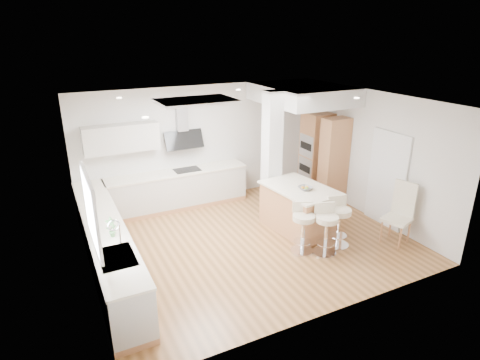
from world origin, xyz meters
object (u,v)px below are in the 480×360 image
bar_stool_c (339,219)px  bar_stool_b (326,227)px  peninsula (299,208)px  bar_stool_a (303,225)px  dining_chair (401,211)px

bar_stool_c → bar_stool_b: bearing=-148.8°
peninsula → bar_stool_a: (-0.45, -0.80, 0.07)m
bar_stool_b → bar_stool_c: size_ratio=0.98×
bar_stool_c → dining_chair: bearing=-4.6°
bar_stool_b → bar_stool_c: bar_stool_c is taller
bar_stool_c → dining_chair: 1.26m
peninsula → bar_stool_c: (0.30, -0.92, 0.08)m
peninsula → bar_stool_b: bearing=-102.5°
bar_stool_b → bar_stool_a: bearing=161.8°
bar_stool_b → dining_chair: (1.60, -0.27, 0.11)m
bar_stool_b → bar_stool_c: bearing=35.2°
peninsula → bar_stool_c: size_ratio=1.68×
bar_stool_a → dining_chair: (1.94, -0.52, 0.12)m
bar_stool_a → bar_stool_b: 0.42m
peninsula → bar_stool_c: 0.97m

